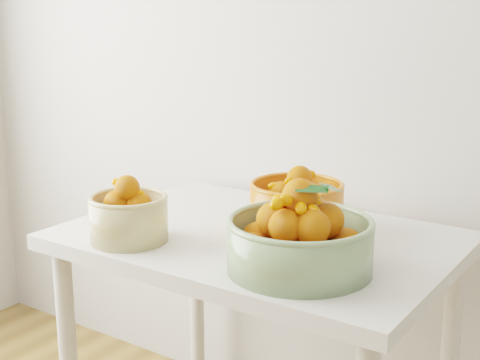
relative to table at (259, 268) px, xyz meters
The scene contains 4 objects.
table is the anchor object (origin of this frame).
bowl_cream 0.37m from the table, 136.87° to the right, with size 0.21×0.21×0.17m.
bowl_green 0.32m from the table, 37.84° to the right, with size 0.38×0.38×0.21m.
bowl_orange 0.20m from the table, 45.89° to the left, with size 0.32×0.32×0.18m.
Camera 1 is at (0.48, 0.19, 1.31)m, focal length 50.00 mm.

